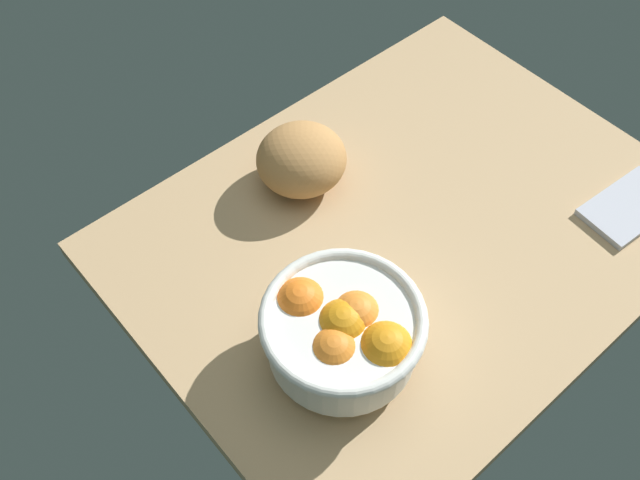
% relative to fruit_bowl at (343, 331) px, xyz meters
% --- Properties ---
extents(ground_plane, '(0.82, 0.63, 0.03)m').
position_rel_fruit_bowl_xyz_m(ground_plane, '(-0.22, -0.09, -0.08)').
color(ground_plane, tan).
extents(fruit_bowl, '(0.21, 0.21, 0.11)m').
position_rel_fruit_bowl_xyz_m(fruit_bowl, '(0.00, 0.00, 0.00)').
color(fruit_bowl, white).
rests_on(fruit_bowl, ground).
extents(bread_loaf, '(0.18, 0.17, 0.10)m').
position_rel_fruit_bowl_xyz_m(bread_loaf, '(-0.16, -0.27, -0.02)').
color(bread_loaf, '#BC844A').
rests_on(bread_loaf, ground).
extents(napkin_folded, '(0.15, 0.10, 0.01)m').
position_rel_fruit_bowl_xyz_m(napkin_folded, '(-0.49, 0.10, -0.06)').
color(napkin_folded, silver).
rests_on(napkin_folded, ground).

